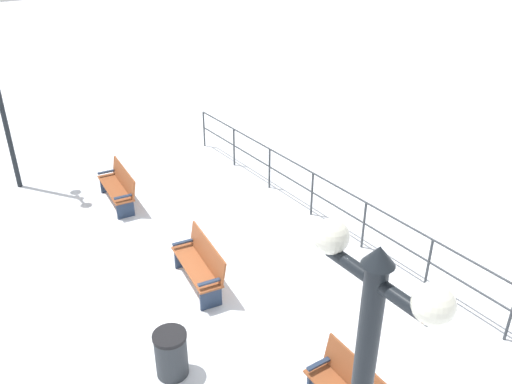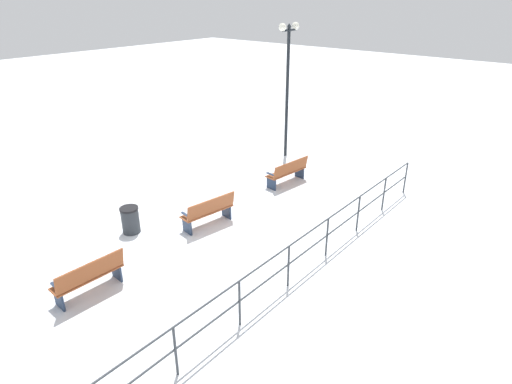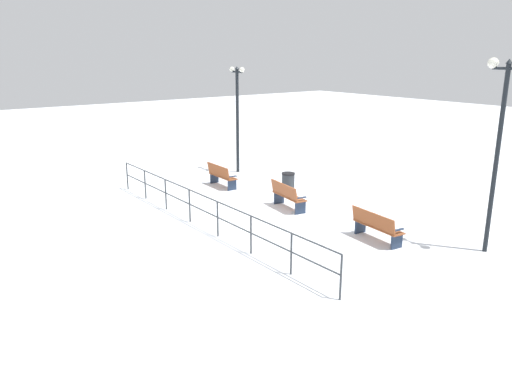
{
  "view_description": "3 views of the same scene",
  "coord_description": "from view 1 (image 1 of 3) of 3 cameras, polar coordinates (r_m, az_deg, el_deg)",
  "views": [
    {
      "loc": [
        3.76,
        7.29,
        6.32
      ],
      "look_at": [
        -1.67,
        -0.56,
        1.25
      ],
      "focal_mm": 37.2,
      "sensor_mm": 36.0,
      "label": 1
    },
    {
      "loc": [
        -8.11,
        7.59,
        6.23
      ],
      "look_at": [
        -0.93,
        -1.01,
        1.0
      ],
      "focal_mm": 30.29,
      "sensor_mm": 36.0,
      "label": 2
    },
    {
      "loc": [
        -10.99,
        -12.83,
        5.32
      ],
      "look_at": [
        -1.93,
        -0.73,
        1.1
      ],
      "focal_mm": 35.32,
      "sensor_mm": 36.0,
      "label": 3
    }
  ],
  "objects": [
    {
      "name": "ground_plane",
      "position": [
        10.35,
        -5.93,
        -9.82
      ],
      "size": [
        80.0,
        80.0,
        0.0
      ],
      "primitive_type": "plane",
      "color": "white",
      "rests_on": "ground"
    },
    {
      "name": "bench_nearest",
      "position": [
        13.17,
        -14.55,
        0.65
      ],
      "size": [
        0.68,
        1.73,
        0.9
      ],
      "rotation": [
        0.0,
        0.0,
        -0.1
      ],
      "color": "brown",
      "rests_on": "ground"
    },
    {
      "name": "bench_second",
      "position": [
        10.05,
        -6.0,
        -7.64
      ],
      "size": [
        0.75,
        1.67,
        0.94
      ],
      "rotation": [
        0.0,
        0.0,
        -0.15
      ],
      "color": "brown",
      "rests_on": "ground"
    },
    {
      "name": "waterfront_railing",
      "position": [
        11.66,
        8.72,
        -1.01
      ],
      "size": [
        0.05,
        11.74,
        1.1
      ],
      "color": "#383D42",
      "rests_on": "ground"
    },
    {
      "name": "trash_bin",
      "position": [
        8.48,
        -9.11,
        -16.8
      ],
      "size": [
        0.52,
        0.52,
        0.77
      ],
      "color": "#2D3338",
      "rests_on": "ground"
    }
  ]
}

